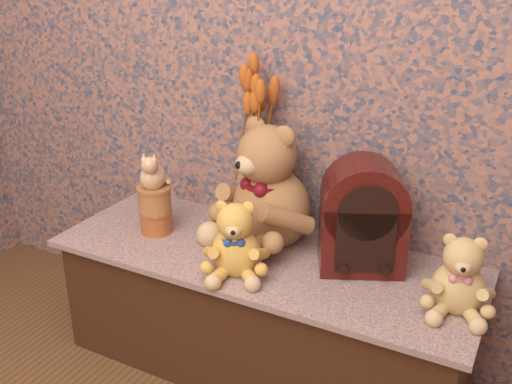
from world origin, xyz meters
TOP-DOWN VIEW (x-y plane):
  - display_shelf at (0.00, 1.25)m, footprint 1.40×0.52m
  - teddy_large at (-0.03, 1.36)m, footprint 0.50×0.53m
  - teddy_medium at (-0.02, 1.11)m, footprint 0.29×0.31m
  - teddy_small at (0.62, 1.22)m, footprint 0.23×0.26m
  - cathedral_radio at (0.30, 1.33)m, footprint 0.31×0.27m
  - ceramic_vase at (-0.10, 1.39)m, footprint 0.15×0.15m
  - dried_stalks at (-0.10, 1.39)m, footprint 0.25×0.25m
  - biscuit_tin_lower at (-0.41, 1.22)m, footprint 0.15×0.15m
  - biscuit_tin_upper at (-0.41, 1.22)m, footprint 0.14×0.14m
  - cat_figurine at (-0.41, 1.22)m, footprint 0.14×0.14m

SIDE VIEW (x-z plane):
  - display_shelf at x=0.00m, z-range 0.00..0.44m
  - biscuit_tin_lower at x=-0.41m, z-range 0.44..0.52m
  - ceramic_vase at x=-0.10m, z-range 0.44..0.65m
  - teddy_small at x=0.62m, z-range 0.44..0.69m
  - biscuit_tin_upper at x=-0.41m, z-range 0.52..0.61m
  - teddy_medium at x=-0.02m, z-range 0.44..0.70m
  - cathedral_radio at x=0.30m, z-range 0.44..0.80m
  - teddy_large at x=-0.03m, z-range 0.44..0.90m
  - cat_figurine at x=-0.41m, z-range 0.61..0.75m
  - dried_stalks at x=-0.10m, z-range 0.65..1.06m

